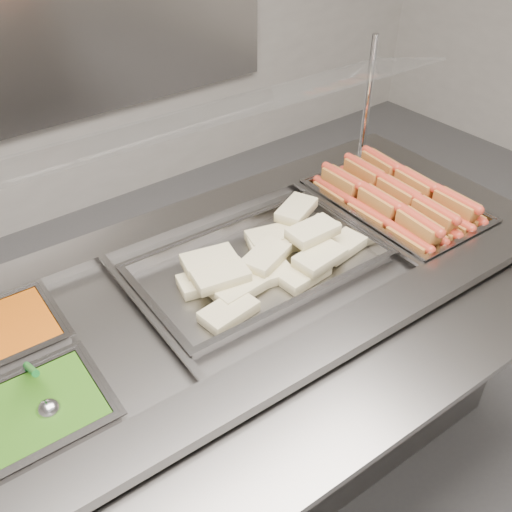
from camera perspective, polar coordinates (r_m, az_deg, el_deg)
back_panel at (r=3.20m, az=-23.47°, el=21.42°), size 3.00×0.04×1.20m
steam_counter at (r=1.95m, az=-1.23°, el=-11.77°), size 1.93×0.92×0.91m
tray_rail at (r=1.39m, az=11.03°, el=-13.65°), size 1.83×0.45×0.05m
sneeze_guard at (r=1.61m, az=-6.22°, el=13.17°), size 1.68×0.36×0.44m
pan_hotdogs at (r=2.01m, az=13.61°, el=4.35°), size 0.37×0.57×0.10m
pan_wraps at (r=1.68m, az=0.28°, el=-1.22°), size 0.70×0.43×0.07m
pan_peas at (r=1.40m, az=-21.07°, el=-15.26°), size 0.31×0.25×0.10m
hotdogs_in_buns at (r=1.98m, az=13.89°, el=5.44°), size 0.32×0.53×0.12m
tortilla_wraps at (r=1.66m, az=1.68°, el=-0.14°), size 0.60×0.35×0.10m
serving_spoon at (r=1.36m, az=-20.26°, el=-13.62°), size 0.06×0.18×0.14m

